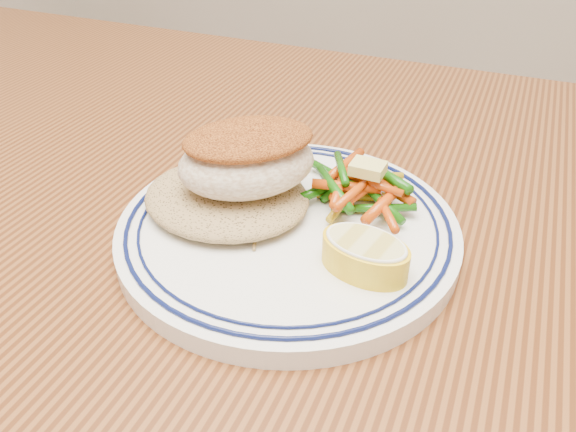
# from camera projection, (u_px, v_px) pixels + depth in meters

# --- Properties ---
(dining_table) EXTENTS (1.50, 0.90, 0.75)m
(dining_table) POSITION_uv_depth(u_px,v_px,m) (284.00, 364.00, 0.44)
(dining_table) COLOR #4C240F
(dining_table) RESTS_ON ground
(plate) EXTENTS (0.25, 0.25, 0.02)m
(plate) POSITION_uv_depth(u_px,v_px,m) (288.00, 228.00, 0.41)
(plate) COLOR white
(plate) RESTS_ON dining_table
(rice_pilaf) EXTENTS (0.12, 0.11, 0.02)m
(rice_pilaf) POSITION_uv_depth(u_px,v_px,m) (227.00, 193.00, 0.41)
(rice_pilaf) COLOR olive
(rice_pilaf) RESTS_ON plate
(fish_fillet) EXTENTS (0.12, 0.12, 0.05)m
(fish_fillet) POSITION_uv_depth(u_px,v_px,m) (247.00, 157.00, 0.40)
(fish_fillet) COLOR beige
(fish_fillet) RESTS_ON rice_pilaf
(vegetable_pile) EXTENTS (0.10, 0.10, 0.03)m
(vegetable_pile) POSITION_uv_depth(u_px,v_px,m) (357.00, 187.00, 0.42)
(vegetable_pile) COLOR #B59213
(vegetable_pile) RESTS_ON plate
(butter_pat) EXTENTS (0.03, 0.02, 0.01)m
(butter_pat) POSITION_uv_depth(u_px,v_px,m) (368.00, 168.00, 0.41)
(butter_pat) COLOR #DFD46D
(butter_pat) RESTS_ON vegetable_pile
(lemon_wedge) EXTENTS (0.06, 0.06, 0.02)m
(lemon_wedge) POSITION_uv_depth(u_px,v_px,m) (365.00, 253.00, 0.35)
(lemon_wedge) COLOR yellow
(lemon_wedge) RESTS_ON plate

